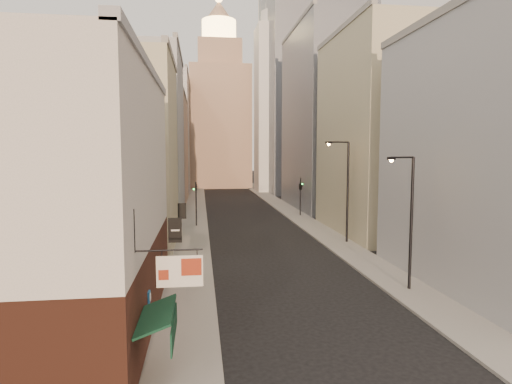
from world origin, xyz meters
name	(u,v)px	position (x,y,z in m)	size (l,w,h in m)	color
sidewalk_left	(196,205)	(-6.50, 55.00, 0.07)	(3.00, 140.00, 0.15)	gray
sidewalk_right	(278,204)	(6.50, 55.00, 0.07)	(3.00, 140.00, 0.15)	gray
near_building_left	(88,200)	(-10.99, 9.00, 6.02)	(8.30, 23.04, 12.30)	#52281C
left_bldg_beige	(126,155)	(-12.00, 26.00, 8.00)	(8.00, 12.00, 16.00)	tan
left_bldg_grey	(148,138)	(-12.00, 42.00, 10.00)	(8.00, 16.00, 20.00)	#9F9FA4
left_bldg_tan	(162,151)	(-12.00, 60.00, 8.50)	(8.00, 18.00, 17.00)	tan
left_bldg_wingrid	(170,134)	(-12.00, 80.00, 12.00)	(8.00, 20.00, 24.00)	gray
right_bldg_grey	(498,156)	(12.00, 12.00, 8.00)	(8.00, 16.00, 16.00)	#9F9FA4
right_bldg_beige	(376,135)	(12.00, 30.00, 10.00)	(8.00, 16.00, 20.00)	tan
right_bldg_wingrid	(321,120)	(12.00, 50.00, 13.00)	(8.00, 20.00, 26.00)	gray
highrise	(313,69)	(18.00, 78.00, 25.66)	(21.00, 23.00, 51.20)	gray
clock_tower	(220,113)	(-1.00, 92.00, 17.63)	(14.00, 14.00, 44.90)	tan
white_tower	(275,103)	(10.00, 78.00, 18.61)	(8.00, 8.00, 41.50)	silver
streetlamp_near	(409,215)	(6.32, 11.71, 4.58)	(2.00, 0.92, 8.01)	black
streetlamp_mid	(345,186)	(7.15, 25.18, 5.26)	(2.37, 0.76, 9.21)	black
traffic_light_left	(196,194)	(-6.25, 35.66, 3.62)	(0.57, 0.48, 5.00)	black
traffic_light_right	(300,186)	(7.00, 41.87, 3.95)	(0.70, 0.70, 5.00)	black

